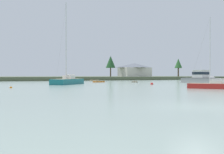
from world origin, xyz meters
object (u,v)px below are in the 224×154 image
at_px(sailboat_red, 214,87).
at_px(cruiser_grey, 204,80).
at_px(dinghy_cream, 135,82).
at_px(dinghy_orange, 99,82).
at_px(mooring_buoy_red, 152,84).
at_px(dinghy_sand, 94,81).
at_px(mooring_buoy_green, 50,81).
at_px(sailboat_teal, 68,83).
at_px(mooring_buoy_orange, 11,88).

relative_size(sailboat_red, cruiser_grey, 0.96).
relative_size(dinghy_cream, dinghy_orange, 0.88).
height_order(dinghy_orange, mooring_buoy_red, mooring_buoy_red).
xyz_separation_m(dinghy_sand, dinghy_orange, (-5.53, -15.83, -0.01)).
relative_size(dinghy_orange, mooring_buoy_green, 5.67).
xyz_separation_m(sailboat_teal, dinghy_sand, (16.96, 27.73, -0.19)).
height_order(dinghy_sand, sailboat_red, sailboat_red).
relative_size(dinghy_orange, mooring_buoy_red, 5.53).
bearing_deg(dinghy_sand, sailboat_red, -96.96).
bearing_deg(mooring_buoy_orange, dinghy_sand, 54.41).
relative_size(dinghy_orange, mooring_buoy_orange, 8.32).
distance_m(dinghy_orange, mooring_buoy_red, 20.07).
distance_m(dinghy_cream, sailboat_teal, 18.48).
height_order(dinghy_orange, mooring_buoy_orange, dinghy_orange).
xyz_separation_m(dinghy_sand, sailboat_red, (-6.47, -53.06, 0.07)).
relative_size(mooring_buoy_orange, mooring_buoy_red, 0.66).
distance_m(sailboat_red, cruiser_grey, 26.75).
xyz_separation_m(sailboat_teal, mooring_buoy_orange, (-11.63, -12.22, -0.26)).
bearing_deg(mooring_buoy_orange, sailboat_red, -30.66).
xyz_separation_m(dinghy_sand, mooring_buoy_orange, (-28.59, -39.95, -0.07)).
bearing_deg(sailboat_red, sailboat_teal, 112.49).
relative_size(dinghy_cream, sailboat_red, 0.30).
bearing_deg(mooring_buoy_green, sailboat_red, -80.31).
bearing_deg(cruiser_grey, dinghy_cream, 133.93).
distance_m(sailboat_teal, mooring_buoy_orange, 16.87).
relative_size(cruiser_grey, mooring_buoy_green, 17.64).
bearing_deg(sailboat_teal, dinghy_orange, 46.16).
xyz_separation_m(dinghy_cream, sailboat_teal, (-17.58, -5.69, 0.19)).
bearing_deg(dinghy_cream, mooring_buoy_red, -108.54).
distance_m(dinghy_cream, mooring_buoy_red, 14.56).
bearing_deg(dinghy_sand, sailboat_teal, -121.45).
xyz_separation_m(dinghy_cream, mooring_buoy_red, (-4.63, -13.81, -0.03)).
height_order(mooring_buoy_green, mooring_buoy_orange, mooring_buoy_green).
height_order(sailboat_teal, dinghy_sand, sailboat_teal).
bearing_deg(mooring_buoy_red, cruiser_grey, 11.45).
bearing_deg(mooring_buoy_orange, dinghy_orange, 46.29).
bearing_deg(cruiser_grey, sailboat_red, -130.77).
xyz_separation_m(dinghy_orange, mooring_buoy_orange, (-23.06, -24.12, -0.06)).
bearing_deg(dinghy_orange, cruiser_grey, -45.77).
height_order(dinghy_cream, sailboat_teal, sailboat_teal).
xyz_separation_m(sailboat_red, dinghy_orange, (0.94, 37.23, -0.08)).
bearing_deg(mooring_buoy_orange, cruiser_grey, 10.24).
relative_size(cruiser_grey, mooring_buoy_red, 17.18).
bearing_deg(sailboat_teal, dinghy_sand, 58.55).
distance_m(mooring_buoy_orange, mooring_buoy_red, 24.92).
bearing_deg(dinghy_orange, mooring_buoy_green, 132.18).
relative_size(mooring_buoy_green, mooring_buoy_red, 0.97).
height_order(dinghy_cream, sailboat_red, sailboat_red).
relative_size(dinghy_sand, mooring_buoy_green, 5.16).
xyz_separation_m(dinghy_cream, sailboat_red, (-7.09, -31.03, 0.08)).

